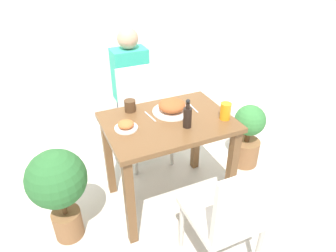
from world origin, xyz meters
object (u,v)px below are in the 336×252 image
Objects in this scene: chair_near at (231,213)px; juice_glass at (225,111)px; sauce_bottle at (187,116)px; person_figure at (131,86)px; food_plate at (172,107)px; chair_far at (143,110)px; side_plate at (126,126)px; potted_plant_right at (248,134)px; potted_plant_left at (58,185)px; drink_cup at (130,106)px.

chair_near is 0.72m from juice_glass.
sauce_bottle is 1.23m from person_figure.
chair_far is at bearing 93.58° from food_plate.
sauce_bottle is 0.18× the size of person_figure.
chair_near is 0.77× the size of person_figure.
food_plate is 0.39m from juice_glass.
side_plate is at bearing 166.90° from juice_glass.
chair_far is (-0.03, 1.38, 0.00)m from chair_near.
chair_far is 0.64m from food_plate.
person_figure is at bearing 91.01° from sauce_bottle.
potted_plant_right is (0.49, 0.28, -0.50)m from juice_glass.
chair_near is 0.68m from sauce_bottle.
chair_far is 7.26× the size of juice_glass.
chair_near is at bearing -37.65° from potted_plant_left.
side_plate is 1.27m from potted_plant_right.
potted_plant_right is at bearing 2.54° from food_plate.
potted_plant_left reaches higher than potted_plant_right.
chair_far is 10.19× the size of drink_cup.
sauce_bottle is (0.04, -0.79, 0.34)m from chair_far.
chair_far is at bearing -88.62° from chair_near.
food_plate is at bearing 91.72° from sauce_bottle.
chair_far is 0.86m from sauce_bottle.
juice_glass reaches higher than food_plate.
person_figure is (0.26, 0.82, -0.23)m from drink_cup.
sauce_bottle is (-0.30, 0.01, 0.02)m from juice_glass.
drink_cup is at bearing 24.63° from potted_plant_left.
person_figure is (-0.81, 0.93, 0.26)m from potted_plant_right.
food_plate is 1.37× the size of sauce_bottle.
side_plate is 0.59m from potted_plant_left.
juice_glass is 0.11× the size of person_figure.
person_figure is at bearing 104.74° from juice_glass.
drink_cup is 0.89m from person_figure.
side_plate reaches higher than potted_plant_left.
potted_plant_left is at bearing 173.83° from sauce_bottle.
side_plate is (-0.38, -0.09, -0.02)m from food_plate.
drink_cup is at bearing 65.49° from side_plate.
potted_plant_right is at bearing 5.90° from side_plate.
chair_near is 10.19× the size of drink_cup.
sauce_bottle reaches higher than juice_glass.
juice_glass is at bearing -75.26° from person_figure.
person_figure is (0.37, 1.05, -0.21)m from side_plate.
chair_far is at bearing -92.97° from person_figure.
food_plate reaches higher than potted_plant_right.
drink_cup is at bearing 152.78° from food_plate.
sauce_bottle is at bearing 177.38° from juice_glass.
food_plate is (0.00, 0.82, 0.30)m from chair_near.
chair_near is 1.22× the size of potted_plant_left.
potted_plant_left is 1.19× the size of potted_plant_right.
sauce_bottle reaches higher than potted_plant_right.
chair_far reaches higher than side_plate.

